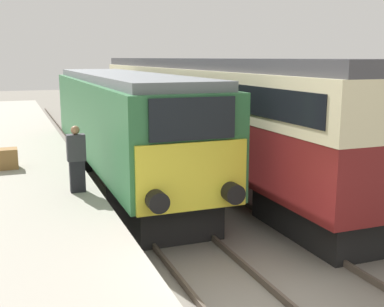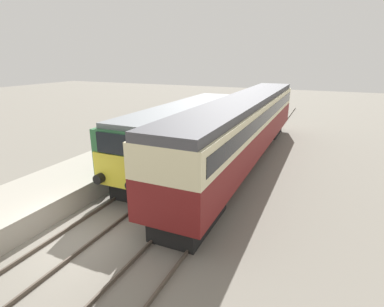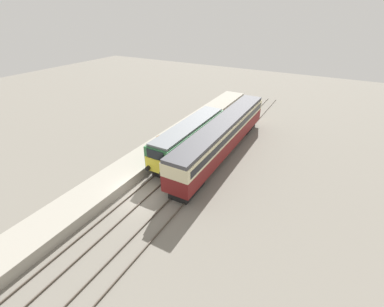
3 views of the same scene
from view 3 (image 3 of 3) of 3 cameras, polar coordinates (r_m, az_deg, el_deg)
name	(u,v)px [view 3 (image 3 of 3)]	position (r m, az deg, el deg)	size (l,w,h in m)	color
ground_plane	(138,197)	(23.98, -11.89, -9.54)	(120.00, 120.00, 0.00)	slate
platform_left	(159,148)	(30.65, -7.25, 1.23)	(3.50, 50.00, 0.95)	#9E998C
rails_near_track	(169,170)	(27.09, -5.18, -3.75)	(1.51, 60.00, 0.14)	#4C4238
rails_far_track	(197,179)	(25.61, 1.19, -5.79)	(1.50, 60.00, 0.14)	#4C4238
locomotive	(190,137)	(29.39, -0.55, 3.66)	(2.70, 13.47, 3.71)	black
passenger_carriage	(223,134)	(29.27, 6.96, 4.36)	(2.75, 20.76, 4.19)	black
person_on_platform	(154,150)	(27.62, -8.37, 0.84)	(0.44, 0.26, 1.65)	black
luggage_crate	(160,139)	(31.11, -7.12, 3.28)	(0.70, 0.56, 0.60)	olive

